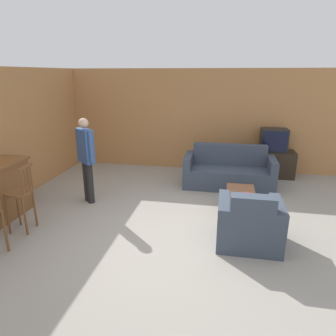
% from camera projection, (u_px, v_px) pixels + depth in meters
% --- Properties ---
extents(ground_plane, '(24.00, 24.00, 0.00)m').
position_uv_depth(ground_plane, '(163.00, 237.00, 4.75)').
color(ground_plane, gray).
extents(wall_back, '(9.40, 0.08, 2.60)m').
position_uv_depth(wall_back, '(191.00, 120.00, 7.85)').
color(wall_back, '#B27A47').
rests_on(wall_back, ground_plane).
extents(wall_left, '(0.08, 8.73, 2.60)m').
position_uv_depth(wall_left, '(22.00, 133.00, 6.21)').
color(wall_left, '#B27A47').
rests_on(wall_left, ground_plane).
extents(bar_chair_mid, '(0.45, 0.45, 1.11)m').
position_uv_depth(bar_chair_mid, '(20.00, 196.00, 4.78)').
color(bar_chair_mid, brown).
rests_on(bar_chair_mid, ground_plane).
extents(couch_far, '(1.99, 0.85, 0.92)m').
position_uv_depth(couch_far, '(229.00, 172.00, 6.81)').
color(couch_far, '#384251').
rests_on(couch_far, ground_plane).
extents(armchair_near, '(0.93, 0.81, 0.90)m').
position_uv_depth(armchair_near, '(249.00, 225.00, 4.45)').
color(armchair_near, '#384251').
rests_on(armchair_near, ground_plane).
extents(coffee_table, '(0.52, 0.94, 0.38)m').
position_uv_depth(coffee_table, '(241.00, 195.00, 5.56)').
color(coffee_table, '#472D1E').
rests_on(coffee_table, ground_plane).
extents(tv_unit, '(1.09, 0.51, 0.65)m').
position_uv_depth(tv_unit, '(271.00, 164.00, 7.46)').
color(tv_unit, '#2D2319').
rests_on(tv_unit, ground_plane).
extents(tv, '(0.63, 0.43, 0.55)m').
position_uv_depth(tv, '(274.00, 140.00, 7.28)').
color(tv, black).
rests_on(tv, tv_unit).
extents(book_on_table, '(0.19, 0.17, 0.03)m').
position_uv_depth(book_on_table, '(247.00, 194.00, 5.40)').
color(book_on_table, maroon).
rests_on(book_on_table, coffee_table).
extents(person_by_window, '(0.44, 0.39, 1.68)m').
position_uv_depth(person_by_window, '(86.00, 156.00, 5.78)').
color(person_by_window, black).
rests_on(person_by_window, ground_plane).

